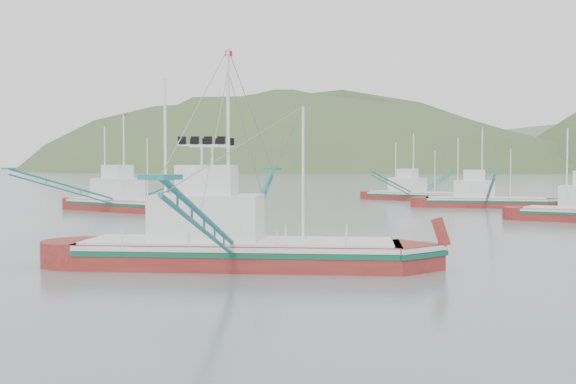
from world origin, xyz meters
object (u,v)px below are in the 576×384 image
at_px(bg_boat_left, 126,194).
at_px(bg_boat_extra, 415,188).
at_px(main_boat, 236,220).
at_px(bg_boat_far, 485,191).

xyz_separation_m(bg_boat_left, bg_boat_extra, (19.86, 32.86, -0.20)).
height_order(main_boat, bg_boat_far, main_boat).
distance_m(main_boat, bg_boat_extra, 61.99).
bearing_deg(bg_boat_left, bg_boat_extra, 68.59).
bearing_deg(bg_boat_left, bg_boat_far, 45.67).
bearing_deg(bg_boat_extra, main_boat, -71.28).
relative_size(main_boat, bg_boat_extra, 1.13).
height_order(main_boat, bg_boat_left, main_boat).
relative_size(main_boat, bg_boat_left, 0.99).
height_order(main_boat, bg_boat_extra, main_boat).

